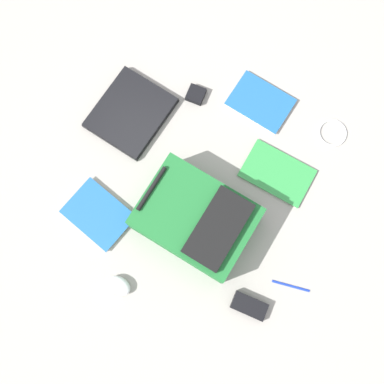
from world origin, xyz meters
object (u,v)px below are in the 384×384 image
at_px(book_red, 277,173).
at_px(book_comic, 98,214).
at_px(laptop, 131,113).
at_px(book_blue, 260,102).
at_px(backpack, 197,219).
at_px(cable_coil, 332,133).
at_px(power_brick, 249,306).
at_px(pen_black, 291,286).
at_px(computer_mouse, 119,286).
at_px(earbud_pouch, 196,95).

xyz_separation_m(book_red, book_comic, (-0.37, 0.63, 0.00)).
distance_m(laptop, book_blue, 0.54).
xyz_separation_m(backpack, cable_coil, (0.52, -0.43, -0.08)).
relative_size(book_comic, power_brick, 2.29).
distance_m(book_comic, pen_black, 0.80).
relative_size(computer_mouse, pen_black, 0.64).
bearing_deg(cable_coil, book_red, 143.63).
height_order(backpack, cable_coil, backpack).
bearing_deg(earbud_pouch, book_red, -118.60).
height_order(book_comic, computer_mouse, computer_mouse).
height_order(pen_black, earbud_pouch, earbud_pouch).
bearing_deg(pen_black, laptop, 59.28).
bearing_deg(pen_black, power_brick, 131.59).
xyz_separation_m(backpack, pen_black, (-0.13, -0.42, -0.08)).
bearing_deg(power_brick, laptop, 48.42).
bearing_deg(cable_coil, book_comic, 127.00).
height_order(cable_coil, pen_black, same).
relative_size(cable_coil, pen_black, 0.82).
height_order(backpack, computer_mouse, backpack).
height_order(laptop, book_comic, laptop).
xyz_separation_m(book_red, earbud_pouch, (0.23, 0.41, 0.01)).
bearing_deg(book_comic, computer_mouse, -144.13).
distance_m(power_brick, earbud_pouch, 0.88).
bearing_deg(laptop, book_red, -95.99).
height_order(backpack, power_brick, backpack).
height_order(book_blue, cable_coil, book_blue).
relative_size(book_red, earbud_pouch, 4.33).
relative_size(book_red, book_blue, 1.06).
relative_size(book_red, book_comic, 1.01).
height_order(book_comic, cable_coil, book_comic).
relative_size(book_red, pen_black, 2.08).
relative_size(backpack, laptop, 1.26).
relative_size(laptop, cable_coil, 3.14).
distance_m(pen_black, earbud_pouch, 0.87).
bearing_deg(computer_mouse, pen_black, -57.33).
bearing_deg(backpack, earbud_pouch, 17.49).
relative_size(book_blue, pen_black, 1.96).
height_order(book_comic, power_brick, power_brick).
xyz_separation_m(backpack, book_blue, (0.56, -0.11, -0.08)).
bearing_deg(computer_mouse, book_comic, 51.43).
distance_m(book_blue, earbud_pouch, 0.27).
xyz_separation_m(backpack, computer_mouse, (-0.32, 0.21, -0.06)).
bearing_deg(book_blue, laptop, 112.35).
bearing_deg(backpack, cable_coil, -39.16).
height_order(backpack, book_red, backpack).
xyz_separation_m(computer_mouse, pen_black, (0.19, -0.63, -0.02)).
height_order(book_blue, earbud_pouch, earbud_pouch).
bearing_deg(book_comic, laptop, 1.85).
height_order(book_red, earbud_pouch, earbud_pouch).
relative_size(book_comic, computer_mouse, 3.21).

